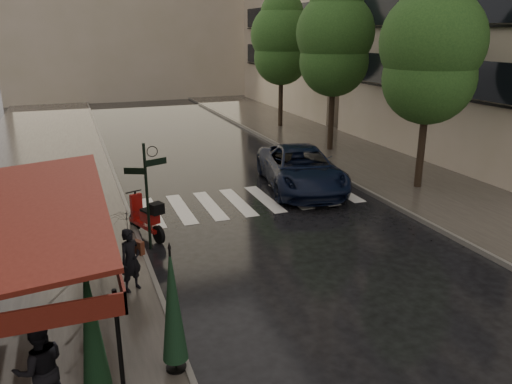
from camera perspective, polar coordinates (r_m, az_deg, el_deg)
ground at (r=12.34m, az=-4.06°, el=-11.07°), size 120.00×120.00×0.00m
sidewalk_near at (r=23.20m, az=-23.59°, el=1.65°), size 6.00×60.00×0.12m
sidewalk_far at (r=26.66m, az=9.84°, el=4.87°), size 5.50×60.00×0.12m
curb_near at (r=23.19m, az=-16.09°, el=2.50°), size 0.12×60.00×0.16m
curb_far at (r=25.38m, az=4.34°, el=4.46°), size 0.12×60.00×0.16m
crosswalk at (r=18.42m, az=-0.54°, el=-0.96°), size 7.85×3.20×0.01m
signpost at (r=14.12m, az=-12.38°, el=0.45°), size 1.17×0.29×3.10m
tree_near at (r=19.87m, az=19.43°, el=15.09°), size 3.80×3.80×7.99m
tree_mid at (r=25.62m, az=9.00°, el=16.89°), size 3.80×3.80×8.34m
tree_far at (r=32.00m, az=2.94°, el=17.01°), size 3.80×3.80×8.16m
pedestrian_with_umbrella at (r=11.77m, az=-14.39°, el=-3.91°), size 1.26×1.26×2.38m
pedestrian_terrace at (r=8.92m, az=-23.41°, el=-18.01°), size 0.91×0.76×1.67m
scooter at (r=15.37m, az=-12.36°, el=-2.96°), size 0.96×1.88×1.29m
parked_car at (r=19.74m, az=5.15°, el=2.71°), size 3.75×6.24×1.62m
parasol_front at (r=8.63m, az=-18.33°, el=-14.19°), size 0.47×0.47×2.60m
parasol_back at (r=9.01m, az=-9.50°, el=-12.60°), size 0.46×0.46×2.45m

